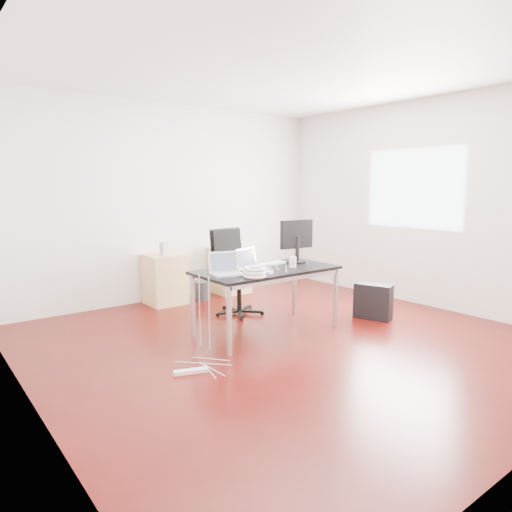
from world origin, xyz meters
TOP-DOWN VIEW (x-y plane):
  - room_shell at (0.04, 0.00)m, footprint 5.00×5.00m
  - desk at (0.00, 0.36)m, footprint 1.60×0.80m
  - office_chair at (0.18, 1.23)m, footprint 0.53×0.55m
  - filing_cabinet_left at (-0.32, 2.23)m, footprint 0.50×0.50m
  - filing_cabinet_right at (0.79, 2.23)m, footprint 0.50×0.50m
  - pc_tower at (1.38, -0.04)m, footprint 0.34×0.49m
  - wastebasket at (0.18, 2.06)m, footprint 0.29×0.29m
  - power_strip at (-1.26, -0.13)m, footprint 0.30×0.16m
  - laptop_left at (-0.54, 0.34)m, footprint 0.38×0.32m
  - laptop_right at (-0.16, 0.41)m, footprint 0.39×0.33m
  - monitor at (0.56, 0.48)m, footprint 0.45×0.26m
  - keyboard at (0.19, 0.55)m, footprint 0.45×0.16m
  - cup_white at (0.29, 0.25)m, footprint 0.10×0.10m
  - cup_brown at (0.38, 0.35)m, footprint 0.10×0.10m
  - cable_coil at (-0.40, 0.05)m, footprint 0.24×0.24m
  - power_adapter at (-0.16, 0.13)m, footprint 0.09×0.09m
  - speaker at (-0.35, 2.16)m, footprint 0.11×0.10m
  - navy_garment at (0.74, 2.17)m, footprint 0.32×0.27m

SIDE VIEW (x-z plane):
  - power_strip at x=-1.26m, z-range 0.00..0.04m
  - wastebasket at x=0.18m, z-range 0.00..0.28m
  - pc_tower at x=1.38m, z-range 0.00..0.44m
  - filing_cabinet_left at x=-0.32m, z-range 0.00..0.70m
  - filing_cabinet_right at x=0.79m, z-range 0.00..0.70m
  - office_chair at x=0.18m, z-range 0.06..1.15m
  - desk at x=0.00m, z-range 0.31..1.04m
  - keyboard at x=0.19m, z-range 0.73..0.75m
  - power_adapter at x=-0.16m, z-range 0.73..0.76m
  - navy_garment at x=0.74m, z-range 0.70..0.79m
  - cup_brown at x=0.38m, z-range 0.73..0.83m
  - cable_coil at x=-0.40m, z-range 0.73..0.84m
  - laptop_left at x=-0.54m, z-range 0.67..0.90m
  - laptop_right at x=-0.16m, z-range 0.67..0.90m
  - speaker at x=-0.35m, z-range 0.70..0.88m
  - cup_white at x=0.29m, z-range 0.73..0.85m
  - monitor at x=0.56m, z-range 0.76..1.27m
  - room_shell at x=0.04m, z-range -1.10..3.90m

